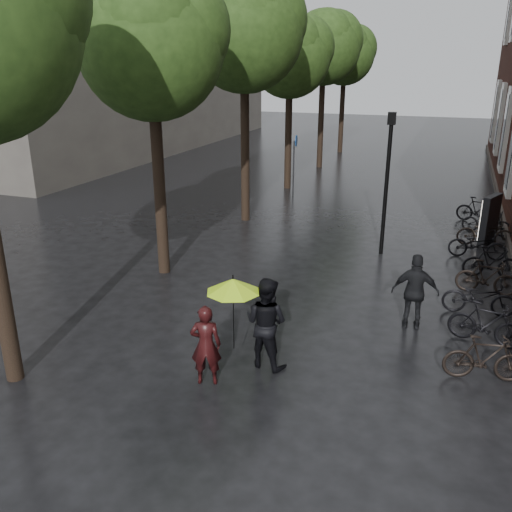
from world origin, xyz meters
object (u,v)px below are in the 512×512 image
at_px(person_black, 266,323).
at_px(pedestrian_walking, 415,292).
at_px(person_burgundy, 206,345).
at_px(lamp_post, 388,171).
at_px(ad_lightbox, 489,220).
at_px(parked_bicycles, 484,257).

bearing_deg(person_black, pedestrian_walking, -122.31).
bearing_deg(pedestrian_walking, person_black, 39.71).
relative_size(person_burgundy, lamp_post, 0.36).
distance_m(person_burgundy, lamp_post, 9.08).
bearing_deg(pedestrian_walking, lamp_post, -80.50).
bearing_deg(lamp_post, ad_lightbox, 35.03).
height_order(pedestrian_walking, parked_bicycles, pedestrian_walking).
relative_size(pedestrian_walking, lamp_post, 0.40).
relative_size(person_black, parked_bicycles, 0.15).
relative_size(person_burgundy, ad_lightbox, 0.96).
bearing_deg(ad_lightbox, person_black, -91.53).
relative_size(ad_lightbox, lamp_post, 0.38).
bearing_deg(person_black, person_burgundy, 61.62).
bearing_deg(parked_bicycles, pedestrian_walking, -110.18).
relative_size(pedestrian_walking, parked_bicycles, 0.14).
bearing_deg(ad_lightbox, pedestrian_walking, -81.51).
distance_m(pedestrian_walking, parked_bicycles, 4.64).
bearing_deg(pedestrian_walking, person_burgundy, 40.73).
bearing_deg(ad_lightbox, parked_bicycles, -71.53).
bearing_deg(person_burgundy, person_black, -149.09).
relative_size(parked_bicycles, lamp_post, 2.83).
height_order(person_burgundy, person_black, person_black).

